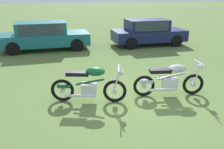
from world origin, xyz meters
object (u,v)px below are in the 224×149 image
Objects in this scene: motorcycle_green at (89,85)px; motorcycle_silver at (170,80)px; car_navy at (148,31)px; car_teal at (44,34)px.

motorcycle_green and motorcycle_silver have the same top height.
motorcycle_silver is 6.93m from car_navy.
car_teal is at bearing 117.36° from motorcycle_green.
motorcycle_silver is (2.33, -0.07, -0.02)m from motorcycle_green.
car_teal is 1.11× the size of car_navy.
motorcycle_green is 0.98× the size of motorcycle_silver.
car_teal is at bearing 177.37° from car_navy.
motorcycle_silver is at bearing -63.41° from car_teal.
car_teal reaches higher than motorcycle_green.
car_navy is (1.81, 6.68, 0.32)m from motorcycle_silver.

